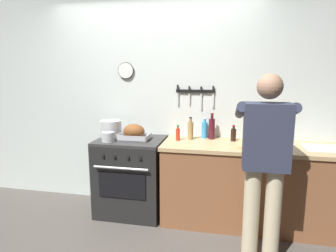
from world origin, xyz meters
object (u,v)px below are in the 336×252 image
(cutting_board, at_px, (255,146))
(bottle_wine_red, at_px, (212,128))
(bottle_soy_sauce, at_px, (233,134))
(bottle_dish_soap, at_px, (204,130))
(stove, at_px, (131,176))
(stock_pot, at_px, (111,129))
(roasting_pan, at_px, (134,132))
(bottle_vinegar, at_px, (190,130))
(saucepan, at_px, (108,137))
(bottle_hot_sauce, at_px, (178,134))
(person_cook, at_px, (265,157))

(cutting_board, relative_size, bottle_wine_red, 1.19)
(bottle_soy_sauce, bearing_deg, cutting_board, -45.42)
(cutting_board, xyz_separation_m, bottle_dish_soap, (-0.55, 0.31, 0.09))
(stove, relative_size, stock_pot, 3.50)
(bottle_soy_sauce, xyz_separation_m, bottle_dish_soap, (-0.33, 0.09, 0.03))
(roasting_pan, xyz_separation_m, bottle_wine_red, (0.87, 0.21, 0.04))
(stock_pot, relative_size, bottle_vinegar, 0.99)
(bottle_dish_soap, height_order, bottle_wine_red, bottle_wine_red)
(cutting_board, bearing_deg, saucepan, -176.95)
(bottle_soy_sauce, relative_size, bottle_wine_red, 0.60)
(bottle_hot_sauce, bearing_deg, stock_pot, 178.93)
(bottle_hot_sauce, height_order, bottle_wine_red, bottle_wine_red)
(bottle_hot_sauce, distance_m, bottle_soy_sauce, 0.63)
(stock_pot, xyz_separation_m, cutting_board, (1.65, -0.14, -0.09))
(stove, xyz_separation_m, cutting_board, (1.39, -0.08, 0.46))
(stock_pot, bearing_deg, bottle_dish_soap, 8.72)
(roasting_pan, bearing_deg, bottle_vinegar, 11.77)
(stock_pot, relative_size, cutting_board, 0.71)
(stock_pot, height_order, bottle_dish_soap, bottle_dish_soap)
(bottle_soy_sauce, relative_size, bottle_dish_soap, 0.76)
(person_cook, xyz_separation_m, roasting_pan, (-1.37, 0.62, 0.03))
(roasting_pan, relative_size, bottle_hot_sauce, 2.00)
(bottle_dish_soap, bearing_deg, saucepan, -159.09)
(saucepan, relative_size, bottle_dish_soap, 0.60)
(cutting_board, height_order, bottle_wine_red, bottle_wine_red)
(person_cook, xyz_separation_m, bottle_dish_soap, (-0.59, 0.86, 0.05))
(stock_pot, xyz_separation_m, bottle_vinegar, (0.95, 0.06, 0.01))
(stove, relative_size, bottle_soy_sauce, 4.92)
(stock_pot, distance_m, bottle_dish_soap, 1.11)
(cutting_board, relative_size, bottle_dish_soap, 1.49)
(bottle_soy_sauce, bearing_deg, stock_pot, -176.73)
(cutting_board, bearing_deg, bottle_wine_red, 149.54)
(stock_pot, bearing_deg, bottle_hot_sauce, -1.07)
(roasting_pan, bearing_deg, bottle_soy_sauce, 7.91)
(stock_pot, xyz_separation_m, bottle_hot_sauce, (0.82, -0.02, -0.03))
(stove, distance_m, person_cook, 1.64)
(roasting_pan, relative_size, cutting_board, 0.98)
(cutting_board, relative_size, bottle_hot_sauce, 2.04)
(cutting_board, xyz_separation_m, bottle_soy_sauce, (-0.22, 0.23, 0.07))
(bottle_hot_sauce, xyz_separation_m, bottle_dish_soap, (0.29, 0.18, 0.03))
(bottle_soy_sauce, xyz_separation_m, bottle_wine_red, (-0.25, 0.05, 0.05))
(stove, relative_size, bottle_vinegar, 3.45)
(roasting_pan, xyz_separation_m, cutting_board, (1.34, -0.07, -0.07))
(roasting_pan, bearing_deg, bottle_hot_sauce, 6.61)
(roasting_pan, xyz_separation_m, bottle_dish_soap, (0.79, 0.24, 0.02))
(stove, height_order, bottle_wine_red, bottle_wine_red)
(saucepan, relative_size, bottle_wine_red, 0.48)
(saucepan, distance_m, bottle_dish_soap, 1.11)
(stock_pot, height_order, bottle_wine_red, bottle_wine_red)
(roasting_pan, bearing_deg, bottle_wine_red, 13.24)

